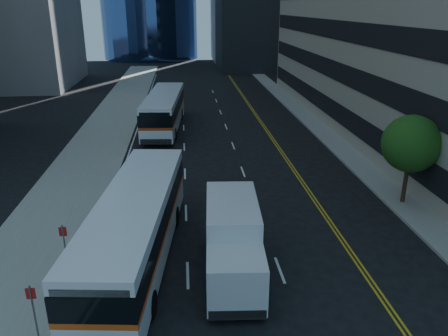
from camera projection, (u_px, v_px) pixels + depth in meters
name	position (u px, v px, depth m)	size (l,w,h in m)	color
ground	(278.00, 300.00, 17.06)	(160.00, 160.00, 0.00)	black
sidewalk_west	(106.00, 132.00, 39.43)	(5.00, 90.00, 0.15)	gray
sidewalk_east	(317.00, 126.00, 41.14)	(2.00, 90.00, 0.15)	gray
street_tree	(411.00, 144.00, 24.03)	(3.20, 3.20, 5.10)	#332114
bus_front	(136.00, 226.00, 19.08)	(4.14, 12.77, 3.23)	white
bus_rear	(164.00, 110.00, 40.21)	(3.71, 12.69, 3.23)	white
box_truck	(233.00, 241.00, 18.14)	(2.56, 6.46, 3.03)	silver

